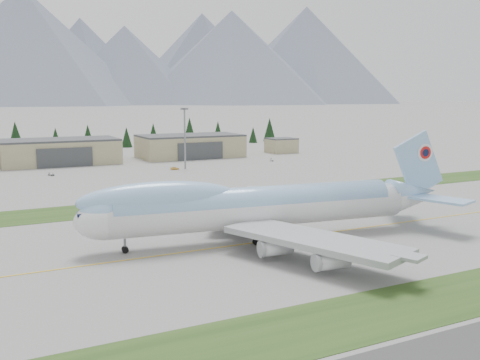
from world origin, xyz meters
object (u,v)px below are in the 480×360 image
service_vehicle_a (51,176)px  boeing_747_freighter (259,206)px  hangar_center (60,151)px  service_vehicle_b (175,170)px  service_vehicle_c (272,161)px  hangar_right (190,146)px

service_vehicle_a → boeing_747_freighter: bearing=-90.1°
hangar_center → service_vehicle_b: 55.50m
boeing_747_freighter → hangar_center: 149.39m
boeing_747_freighter → service_vehicle_b: boeing_747_freighter is taller
service_vehicle_a → service_vehicle_c: size_ratio=0.99×
boeing_747_freighter → hangar_right: 154.64m
hangar_right → service_vehicle_a: 77.25m
hangar_right → service_vehicle_b: bearing=-119.0°
service_vehicle_c → service_vehicle_b: bearing=-142.5°
service_vehicle_b → service_vehicle_c: (49.44, 8.73, 0.00)m
boeing_747_freighter → hangar_center: bearing=103.5°
hangar_center → hangar_right: same height
boeing_747_freighter → service_vehicle_c: size_ratio=22.02×
service_vehicle_c → boeing_747_freighter: bearing=-93.6°
boeing_747_freighter → service_vehicle_c: boeing_747_freighter is taller
hangar_right → service_vehicle_a: size_ratio=13.13×
hangar_right → service_vehicle_a: bearing=-152.7°
boeing_747_freighter → service_vehicle_c: bearing=66.0°
hangar_center → service_vehicle_b: hangar_center is taller
hangar_right → service_vehicle_b: size_ratio=13.96×
boeing_747_freighter → hangar_center: boeing_747_freighter is taller
boeing_747_freighter → service_vehicle_c: (70.29, 116.66, -7.01)m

